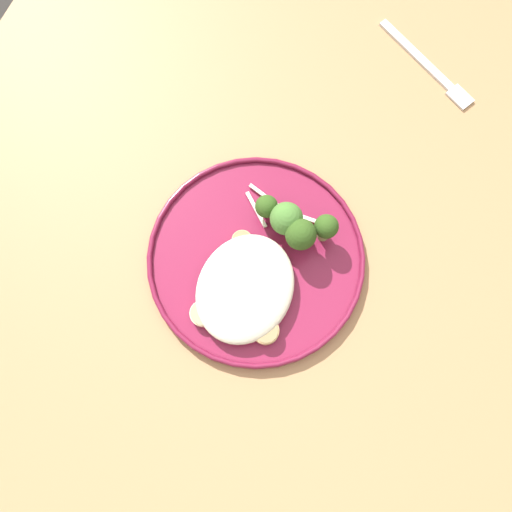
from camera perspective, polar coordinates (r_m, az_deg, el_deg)
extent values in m
plane|color=#2D2B28|center=(1.44, -1.14, -9.57)|extent=(6.00, 6.00, 0.00)
cube|color=#9E754C|center=(0.72, -2.24, -3.75)|extent=(1.40, 1.00, 0.04)
cube|color=olive|center=(1.42, -8.32, 24.42)|extent=(0.06, 0.06, 0.70)
cylinder|color=maroon|center=(0.71, 0.00, -0.32)|extent=(0.29, 0.29, 0.01)
torus|color=maroon|center=(0.70, 0.00, -0.14)|extent=(0.29, 0.29, 0.01)
ellipsoid|color=beige|center=(0.68, -1.18, -3.48)|extent=(0.15, 0.12, 0.03)
cylinder|color=beige|center=(0.68, -2.52, -6.22)|extent=(0.02, 0.02, 0.01)
cylinder|color=#988766|center=(0.67, -2.54, -6.14)|extent=(0.02, 0.02, 0.00)
cylinder|color=#DBB77A|center=(0.68, -0.65, -5.95)|extent=(0.03, 0.03, 0.01)
cylinder|color=#8E774F|center=(0.67, -0.65, -5.86)|extent=(0.03, 0.03, 0.00)
cylinder|color=beige|center=(0.68, -1.55, -3.80)|extent=(0.03, 0.03, 0.01)
cylinder|color=#988766|center=(0.68, -1.56, -3.69)|extent=(0.03, 0.03, 0.00)
cylinder|color=beige|center=(0.69, -1.32, -1.53)|extent=(0.03, 0.03, 0.01)
cylinder|color=#988766|center=(0.68, -1.34, -1.38)|extent=(0.02, 0.02, 0.00)
cylinder|color=beige|center=(0.68, -5.71, -6.19)|extent=(0.03, 0.03, 0.01)
cylinder|color=#988766|center=(0.68, -5.76, -6.11)|extent=(0.03, 0.03, 0.00)
cylinder|color=#DBB77A|center=(0.67, 1.04, -8.08)|extent=(0.03, 0.03, 0.01)
cylinder|color=#8E774F|center=(0.67, 1.05, -8.00)|extent=(0.03, 0.03, 0.00)
cylinder|color=#DBB77A|center=(0.70, -1.51, 1.63)|extent=(0.03, 0.03, 0.01)
cylinder|color=#8E774F|center=(0.69, -1.52, 1.79)|extent=(0.02, 0.02, 0.00)
cylinder|color=#89A356|center=(0.71, 3.17, 3.29)|extent=(0.01, 0.01, 0.02)
sphere|color=#42702D|center=(0.68, 3.29, 4.04)|extent=(0.04, 0.04, 0.04)
cylinder|color=#89A356|center=(0.70, 4.65, 1.60)|extent=(0.02, 0.02, 0.03)
sphere|color=#2D4C19|center=(0.67, 4.84, 2.33)|extent=(0.04, 0.04, 0.04)
cylinder|color=#89A356|center=(0.71, 7.31, 2.50)|extent=(0.02, 0.02, 0.03)
sphere|color=#2D4C19|center=(0.68, 7.58, 3.16)|extent=(0.03, 0.03, 0.03)
cylinder|color=#89A356|center=(0.71, 1.08, 4.79)|extent=(0.01, 0.01, 0.02)
sphere|color=#2D4C19|center=(0.70, 1.11, 5.37)|extent=(0.03, 0.03, 0.03)
cube|color=silver|center=(0.73, 0.86, 6.53)|extent=(0.02, 0.05, 0.00)
cube|color=silver|center=(0.72, 0.02, 5.01)|extent=(0.04, 0.05, 0.00)
cube|color=silver|center=(0.72, 4.83, 4.28)|extent=(0.01, 0.05, 0.00)
cube|color=silver|center=(0.89, 16.83, 20.01)|extent=(0.08, 0.14, 0.00)
cube|color=silver|center=(0.87, 21.08, 15.65)|extent=(0.04, 0.04, 0.00)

